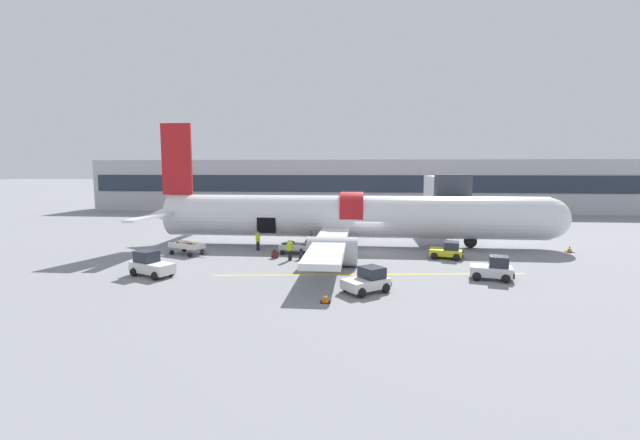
{
  "coord_description": "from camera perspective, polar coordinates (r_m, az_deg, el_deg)",
  "views": [
    {
      "loc": [
        -0.6,
        -36.97,
        7.08
      ],
      "look_at": [
        -4.2,
        -0.6,
        2.71
      ],
      "focal_mm": 24.0,
      "sensor_mm": 36.0,
      "label": 1
    }
  ],
  "objects": [
    {
      "name": "ground_plane",
      "position": [
        37.64,
        6.48,
        -4.07
      ],
      "size": [
        500.0,
        500.0,
        0.0
      ],
      "primitive_type": "plane",
      "color": "gray"
    },
    {
      "name": "apron_marking_line",
      "position": [
        29.27,
        6.75,
        -7.22
      ],
      "size": [
        21.11,
        2.79,
        0.01
      ],
      "color": "yellow",
      "rests_on": "ground_plane"
    },
    {
      "name": "terminal_strip",
      "position": [
        73.95,
        6.13,
        4.62
      ],
      "size": [
        92.98,
        9.52,
        8.59
      ],
      "color": "#B2B2B7",
      "rests_on": "ground_plane"
    },
    {
      "name": "jet_bridge_stub",
      "position": [
        46.68,
        16.26,
        4.01
      ],
      "size": [
        3.23,
        11.38,
        6.56
      ],
      "color": "#4C4C51",
      "rests_on": "ground_plane"
    },
    {
      "name": "airplane",
      "position": [
        39.49,
        3.58,
        0.37
      ],
      "size": [
        38.61,
        32.64,
        11.34
      ],
      "color": "silver",
      "rests_on": "ground_plane"
    },
    {
      "name": "baggage_tug_lead",
      "position": [
        29.8,
        22.07,
        -6.14
      ],
      "size": [
        2.86,
        2.21,
        1.56
      ],
      "color": "silver",
      "rests_on": "ground_plane"
    },
    {
      "name": "baggage_tug_mid",
      "position": [
        35.61,
        16.63,
        -3.98
      ],
      "size": [
        2.85,
        2.41,
        1.35
      ],
      "color": "yellow",
      "rests_on": "ground_plane"
    },
    {
      "name": "baggage_tug_rear",
      "position": [
        30.75,
        -21.63,
        -5.64
      ],
      "size": [
        3.42,
        2.57,
        1.65
      ],
      "color": "silver",
      "rests_on": "ground_plane"
    },
    {
      "name": "baggage_tug_spare",
      "position": [
        25.14,
        6.34,
        -8.12
      ],
      "size": [
        3.01,
        2.81,
        1.43
      ],
      "color": "silver",
      "rests_on": "ground_plane"
    },
    {
      "name": "baggage_cart_loading",
      "position": [
        36.02,
        -3.31,
        -3.79
      ],
      "size": [
        3.53,
        2.16,
        1.03
      ],
      "color": "#B7BABF",
      "rests_on": "ground_plane"
    },
    {
      "name": "baggage_cart_queued",
      "position": [
        37.25,
        -17.3,
        -3.56
      ],
      "size": [
        3.84,
        2.49,
        1.07
      ],
      "color": "silver",
      "rests_on": "ground_plane"
    },
    {
      "name": "ground_crew_loader_a",
      "position": [
        34.46,
        0.69,
        -3.51
      ],
      "size": [
        0.46,
        0.6,
        1.72
      ],
      "color": "#1E2338",
      "rests_on": "ground_plane"
    },
    {
      "name": "ground_crew_loader_b",
      "position": [
        37.73,
        -8.29,
        -2.71
      ],
      "size": [
        0.4,
        0.58,
        1.67
      ],
      "color": "black",
      "rests_on": "ground_plane"
    },
    {
      "name": "ground_crew_driver",
      "position": [
        34.05,
        -0.92,
        -3.66
      ],
      "size": [
        0.53,
        0.55,
        1.69
      ],
      "color": "#1E2338",
      "rests_on": "ground_plane"
    },
    {
      "name": "ground_crew_supervisor",
      "position": [
        33.34,
        -4.03,
        -3.93
      ],
      "size": [
        0.53,
        0.53,
        1.66
      ],
      "color": "black",
      "rests_on": "ground_plane"
    },
    {
      "name": "suitcase_on_tarmac_upright",
      "position": [
        34.38,
        -6.04,
        -4.62
      ],
      "size": [
        0.56,
        0.4,
        0.67
      ],
      "color": "#4C1E1E",
      "rests_on": "ground_plane"
    },
    {
      "name": "suitcase_on_tarmac_spare",
      "position": [
        33.77,
        -2.53,
        -4.65
      ],
      "size": [
        0.38,
        0.31,
        0.85
      ],
      "color": "#2D2D33",
      "rests_on": "ground_plane"
    },
    {
      "name": "safety_cone_nose",
      "position": [
        42.41,
        30.33,
        -3.39
      ],
      "size": [
        0.63,
        0.63,
        0.55
      ],
      "color": "black",
      "rests_on": "ground_plane"
    },
    {
      "name": "safety_cone_engine_left",
      "position": [
        23.14,
        0.73,
        -10.27
      ],
      "size": [
        0.56,
        0.56,
        0.6
      ],
      "color": "black",
      "rests_on": "ground_plane"
    },
    {
      "name": "safety_cone_wingtip",
      "position": [
        32.34,
        4.23,
        -5.36
      ],
      "size": [
        0.46,
        0.46,
        0.59
      ],
      "color": "black",
      "rests_on": "ground_plane"
    }
  ]
}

